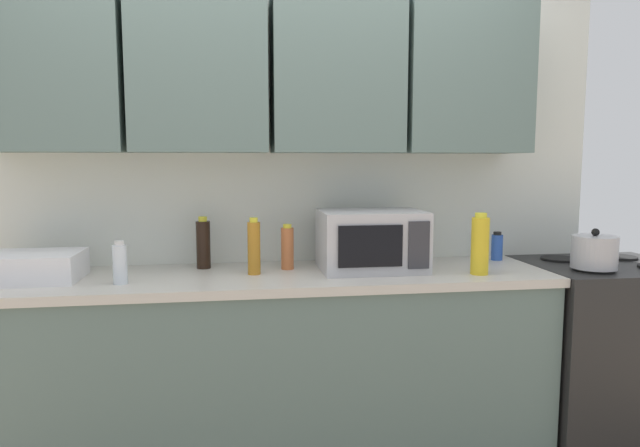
# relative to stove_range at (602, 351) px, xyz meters

# --- Properties ---
(wall_back_with_cabinets) EXTENTS (3.42, 0.38, 2.60)m
(wall_back_with_cabinets) POSITION_rel_stove_range_xyz_m (-1.66, 0.25, 1.13)
(wall_back_with_cabinets) COLOR silver
(wall_back_with_cabinets) RESTS_ON ground_plane
(counter_run) EXTENTS (2.55, 0.63, 0.90)m
(counter_run) POSITION_rel_stove_range_xyz_m (-1.66, 0.02, -0.00)
(counter_run) COLOR slate
(counter_run) RESTS_ON ground_plane
(stove_range) EXTENTS (0.76, 0.64, 0.91)m
(stove_range) POSITION_rel_stove_range_xyz_m (0.00, 0.00, 0.00)
(stove_range) COLOR black
(stove_range) RESTS_ON ground_plane
(kettle) EXTENTS (0.20, 0.20, 0.19)m
(kettle) POSITION_rel_stove_range_xyz_m (-0.17, -0.14, 0.54)
(kettle) COLOR #B2B2B7
(kettle) RESTS_ON stove_range
(microwave) EXTENTS (0.48, 0.37, 0.28)m
(microwave) POSITION_rel_stove_range_xyz_m (-1.20, 0.04, 0.59)
(microwave) COLOR #B7B7BC
(microwave) RESTS_ON counter_run
(dish_rack) EXTENTS (0.38, 0.30, 0.12)m
(dish_rack) POSITION_rel_stove_range_xyz_m (-2.68, 0.02, 0.51)
(dish_rack) COLOR silver
(dish_rack) RESTS_ON counter_run
(bottle_spice_jar) EXTENTS (0.06, 0.06, 0.21)m
(bottle_spice_jar) POSITION_rel_stove_range_xyz_m (-1.59, 0.11, 0.55)
(bottle_spice_jar) COLOR #BC6638
(bottle_spice_jar) RESTS_ON counter_run
(bottle_blue_cleaner) EXTENTS (0.06, 0.06, 0.15)m
(bottle_blue_cleaner) POSITION_rel_stove_range_xyz_m (-0.49, 0.19, 0.52)
(bottle_blue_cleaner) COLOR #2D56B7
(bottle_blue_cleaner) RESTS_ON counter_run
(bottle_amber_vinegar) EXTENTS (0.06, 0.06, 0.26)m
(bottle_amber_vinegar) POSITION_rel_stove_range_xyz_m (-1.75, 0.01, 0.57)
(bottle_amber_vinegar) COLOR #AD701E
(bottle_amber_vinegar) RESTS_ON counter_run
(bottle_clear_tall) EXTENTS (0.06, 0.06, 0.18)m
(bottle_clear_tall) POSITION_rel_stove_range_xyz_m (-2.31, -0.11, 0.53)
(bottle_clear_tall) COLOR silver
(bottle_clear_tall) RESTS_ON counter_run
(bottle_soy_dark) EXTENTS (0.07, 0.07, 0.25)m
(bottle_soy_dark) POSITION_rel_stove_range_xyz_m (-1.98, 0.19, 0.57)
(bottle_soy_dark) COLOR black
(bottle_soy_dark) RESTS_ON counter_run
(bottle_yellow_mustard) EXTENTS (0.08, 0.08, 0.28)m
(bottle_yellow_mustard) POSITION_rel_stove_range_xyz_m (-0.74, -0.14, 0.58)
(bottle_yellow_mustard) COLOR gold
(bottle_yellow_mustard) RESTS_ON counter_run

